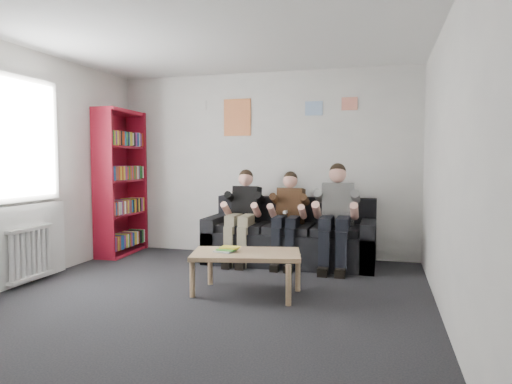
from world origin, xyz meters
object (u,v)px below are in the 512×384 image
person_left (242,216)px  person_middle (288,218)px  coffee_table (246,257)px  person_right (336,216)px  sofa (291,239)px  bookshelf (121,182)px

person_left → person_middle: size_ratio=1.02×
coffee_table → person_left: person_left is taller
person_left → person_right: size_ratio=0.93×
coffee_table → person_right: (0.79, 1.41, 0.29)m
sofa → person_middle: 0.38m
person_left → sofa: bearing=22.1°
sofa → person_right: (0.64, -0.21, 0.37)m
bookshelf → person_left: bearing=-6.6°
sofa → coffee_table: sofa is taller
coffee_table → person_left: (-0.48, 1.41, 0.25)m
sofa → person_left: 0.74m
person_left → person_middle: (0.64, 0.00, -0.01)m
coffee_table → person_right: person_right is taller
person_left → coffee_table: bearing=-66.6°
sofa → person_middle: bearing=-90.0°
sofa → coffee_table: size_ratio=2.03×
sofa → person_middle: size_ratio=1.81×
bookshelf → person_middle: size_ratio=1.71×
sofa → person_middle: person_middle is taller
person_right → person_middle: bearing=170.8°
coffee_table → person_middle: 1.44m
sofa → person_middle: (-0.00, -0.20, 0.32)m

